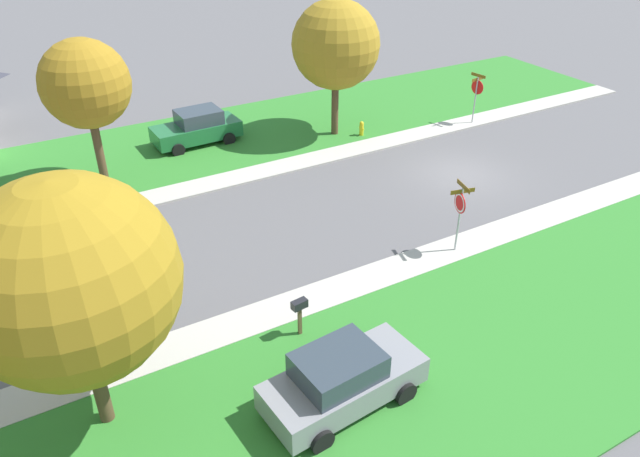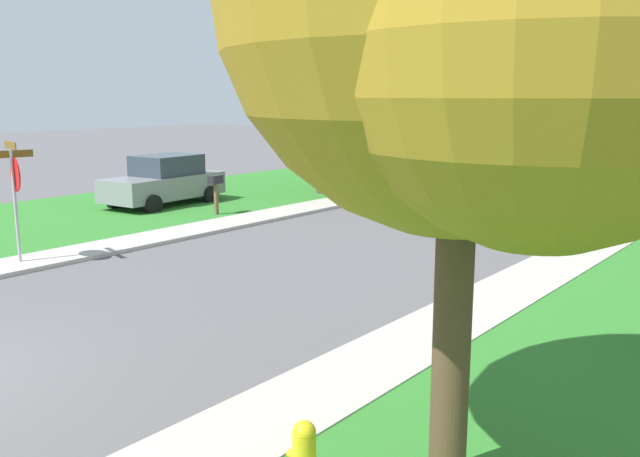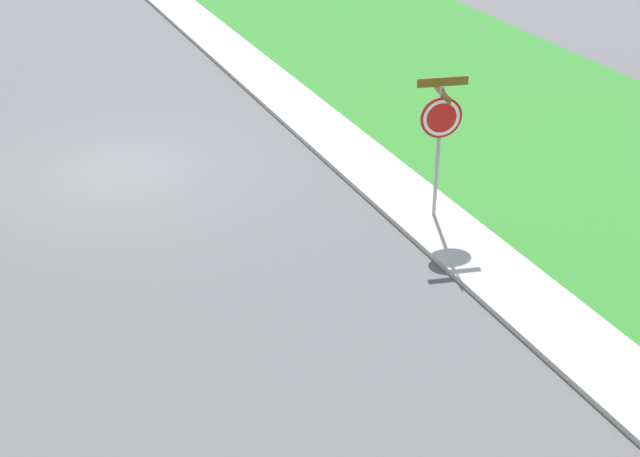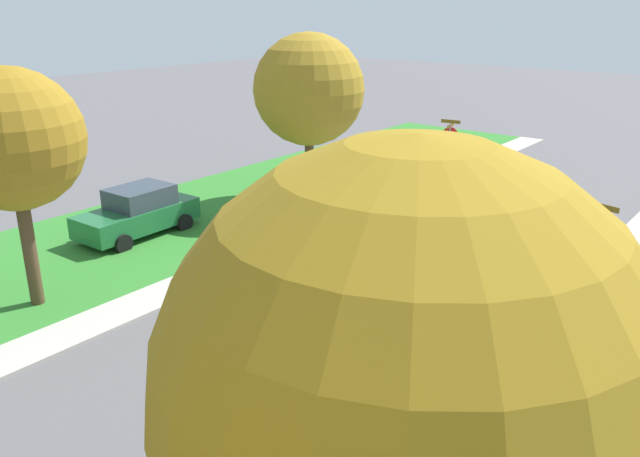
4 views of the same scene
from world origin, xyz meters
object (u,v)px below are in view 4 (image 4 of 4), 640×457
at_px(tree_sidewalk_mid, 14,143).
at_px(mailbox, 544,398).
at_px(car_green_near_corner, 138,212).
at_px(fire_hydrant, 343,192).
at_px(stop_sign_far_corner, 598,235).
at_px(stop_sign_near_corner, 450,139).
at_px(tree_across_right, 391,383).
at_px(tree_sidewalk_far, 307,92).

distance_m(tree_sidewalk_mid, mailbox, 13.80).
xyz_separation_m(car_green_near_corner, fire_hydrant, (-3.29, -7.68, -0.44)).
bearing_deg(car_green_near_corner, tree_sidewalk_mid, 113.70).
xyz_separation_m(stop_sign_far_corner, mailbox, (-1.21, 7.04, -0.88)).
xyz_separation_m(stop_sign_near_corner, tree_sidewalk_mid, (2.62, 18.92, 2.58)).
xyz_separation_m(stop_sign_far_corner, car_green_near_corner, (14.09, 4.66, -1.01)).
relative_size(tree_sidewalk_mid, tree_across_right, 0.94).
height_order(tree_sidewalk_far, tree_across_right, tree_sidewalk_far).
relative_size(tree_across_right, mailbox, 5.21).
height_order(car_green_near_corner, mailbox, car_green_near_corner).
bearing_deg(tree_sidewalk_far, car_green_near_corner, 72.40).
relative_size(stop_sign_far_corner, tree_sidewalk_far, 0.41).
height_order(tree_sidewalk_mid, mailbox, tree_sidewalk_mid).
distance_m(stop_sign_far_corner, fire_hydrant, 11.31).
relative_size(fire_hydrant, mailbox, 0.63).
bearing_deg(fire_hydrant, stop_sign_near_corner, -103.85).
bearing_deg(fire_hydrant, car_green_near_corner, 66.80).
bearing_deg(stop_sign_near_corner, car_green_near_corner, 70.85).
bearing_deg(fire_hydrant, tree_sidewalk_mid, 85.12).
relative_size(car_green_near_corner, fire_hydrant, 5.25).
relative_size(tree_across_right, fire_hydrant, 8.22).
distance_m(car_green_near_corner, tree_across_right, 17.69).
relative_size(stop_sign_far_corner, car_green_near_corner, 0.64).
height_order(stop_sign_near_corner, car_green_near_corner, stop_sign_near_corner).
bearing_deg(stop_sign_near_corner, stop_sign_far_corner, 135.10).
xyz_separation_m(stop_sign_near_corner, tree_across_right, (-10.60, 21.88, 2.36)).
bearing_deg(car_green_near_corner, tree_sidewalk_far, -107.60).
bearing_deg(stop_sign_far_corner, tree_across_right, 96.00).
height_order(stop_sign_near_corner, tree_sidewalk_far, tree_sidewalk_far).
relative_size(car_green_near_corner, mailbox, 3.32).
bearing_deg(stop_sign_far_corner, tree_sidewalk_far, -9.97).
height_order(stop_sign_near_corner, mailbox, stop_sign_near_corner).
height_order(tree_sidewalk_far, fire_hydrant, tree_sidewalk_far).
xyz_separation_m(stop_sign_far_corner, tree_across_right, (-1.33, 12.64, 2.36)).
bearing_deg(mailbox, fire_hydrant, -39.94).
relative_size(car_green_near_corner, tree_sidewalk_mid, 0.68).
relative_size(tree_sidewalk_mid, mailbox, 4.90).
relative_size(tree_sidewalk_far, fire_hydrant, 8.23).
bearing_deg(fire_hydrant, tree_across_right, 127.77).
bearing_deg(tree_sidewalk_mid, car_green_near_corner, -66.30).
height_order(tree_across_right, fire_hydrant, tree_across_right).
height_order(car_green_near_corner, tree_sidewalk_far, tree_sidewalk_far).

